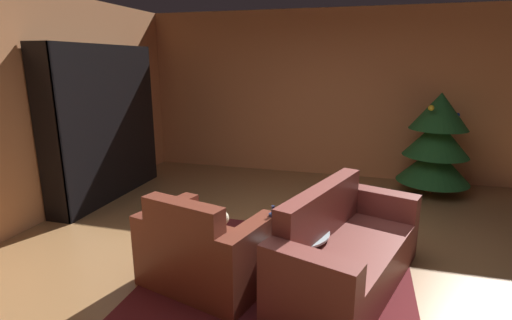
# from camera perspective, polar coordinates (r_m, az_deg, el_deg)

# --- Properties ---
(ground_plane) EXTENTS (7.96, 7.96, 0.00)m
(ground_plane) POSITION_cam_1_polar(r_m,az_deg,el_deg) (3.72, 5.77, -16.17)
(ground_plane) COLOR #9C6E42
(wall_back) EXTENTS (6.40, 0.06, 2.69)m
(wall_back) POSITION_cam_1_polar(r_m,az_deg,el_deg) (6.55, 11.24, 9.40)
(wall_back) COLOR #D78954
(wall_back) RESTS_ON ground
(area_rug) EXTENTS (2.30, 2.26, 0.01)m
(area_rug) POSITION_cam_1_polar(r_m,az_deg,el_deg) (3.64, 3.42, -16.79)
(area_rug) COLOR maroon
(area_rug) RESTS_ON ground
(bookshelf_unit) EXTENTS (0.36, 2.02, 2.10)m
(bookshelf_unit) POSITION_cam_1_polar(r_m,az_deg,el_deg) (5.84, -20.59, 4.85)
(bookshelf_unit) COLOR black
(bookshelf_unit) RESTS_ON ground
(armchair_red) EXTENTS (1.19, 0.96, 0.84)m
(armchair_red) POSITION_cam_1_polar(r_m,az_deg,el_deg) (3.43, -7.63, -13.32)
(armchair_red) COLOR brown
(armchair_red) RESTS_ON ground
(couch_red) EXTENTS (1.24, 1.88, 0.85)m
(couch_red) POSITION_cam_1_polar(r_m,az_deg,el_deg) (3.48, 13.01, -13.29)
(couch_red) COLOR brown
(couch_red) RESTS_ON ground
(coffee_table) EXTENTS (0.70, 0.70, 0.46)m
(coffee_table) POSITION_cam_1_polar(r_m,az_deg,el_deg) (3.47, 4.92, -10.85)
(coffee_table) COLOR black
(coffee_table) RESTS_ON ground
(book_stack_on_table) EXTENTS (0.22, 0.17, 0.11)m
(book_stack_on_table) POSITION_cam_1_polar(r_m,az_deg,el_deg) (3.40, 5.06, -9.55)
(book_stack_on_table) COLOR red
(book_stack_on_table) RESTS_ON coffee_table
(bottle_on_table) EXTENTS (0.07, 0.07, 0.27)m
(bottle_on_table) POSITION_cam_1_polar(r_m,az_deg,el_deg) (3.29, 2.49, -9.39)
(bottle_on_table) COLOR navy
(bottle_on_table) RESTS_ON coffee_table
(decorated_tree) EXTENTS (1.01, 1.01, 1.46)m
(decorated_tree) POSITION_cam_1_polar(r_m,az_deg,el_deg) (6.11, 25.00, 2.37)
(decorated_tree) COLOR brown
(decorated_tree) RESTS_ON ground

